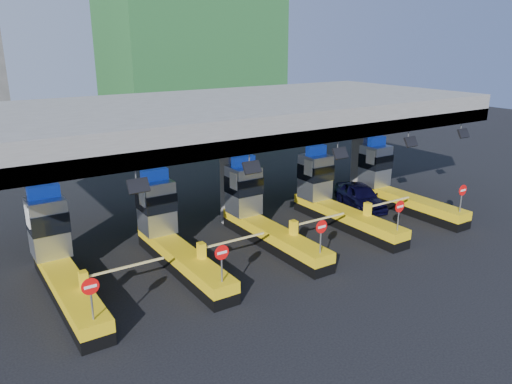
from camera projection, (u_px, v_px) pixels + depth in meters
ground at (262, 240)px, 26.10m from camera, size 120.00×120.00×0.00m
toll_canopy at (232, 116)px, 26.59m from camera, size 28.00×12.09×7.00m
toll_lane_far_left at (59, 258)px, 20.66m from camera, size 4.43×8.00×4.16m
toll_lane_left at (170, 233)px, 23.29m from camera, size 4.43×8.00×4.16m
toll_lane_center at (259, 214)px, 25.91m from camera, size 4.43×8.00×4.16m
toll_lane_right at (332, 198)px, 28.54m from camera, size 4.43×8.00×4.16m
toll_lane_far_right at (392, 184)px, 31.17m from camera, size 4.43×8.00×4.16m
bg_building_scaffold at (189, 1)px, 53.85m from camera, size 18.00×12.00×28.00m
van at (360, 196)px, 30.95m from camera, size 3.03×4.80×1.52m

